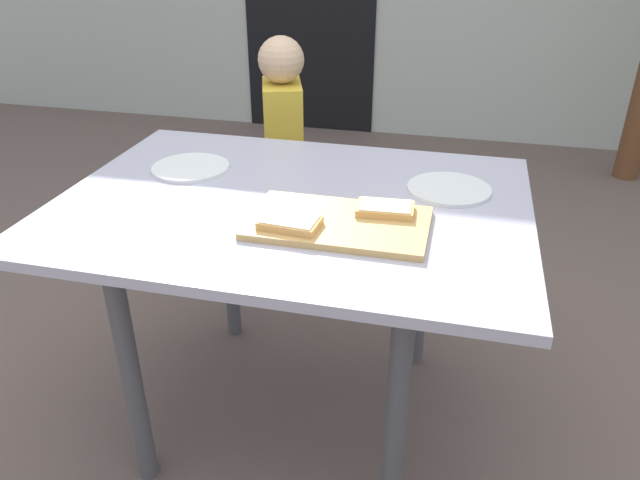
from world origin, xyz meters
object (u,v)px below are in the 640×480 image
Objects in this scene: plate_white_right at (449,189)px; pizza_slice_near_left at (290,223)px; child_left at (284,152)px; dining_table at (293,229)px; cutting_board at (339,223)px; plate_white_left at (191,168)px; pizza_slice_far_right at (385,209)px.

pizza_slice_near_left is at bearing -135.86° from plate_white_right.
child_left is (-0.64, 0.58, -0.16)m from plate_white_right.
dining_table is at bearing 104.66° from pizza_slice_near_left.
cutting_board is 1.90× the size of plate_white_right.
cutting_board is 0.56m from plate_white_left.
cutting_board reaches higher than dining_table.
pizza_slice_far_right reaches higher than plate_white_right.
dining_table is 0.78m from child_left.
pizza_slice_far_right is at bearing -17.46° from plate_white_left.
plate_white_right and plate_white_left have the same top height.
cutting_board is 2.95× the size of pizza_slice_near_left.
pizza_slice_near_left is 0.64× the size of plate_white_right.
plate_white_left is (-0.49, 0.25, -0.00)m from cutting_board.
plate_white_right is (0.39, 0.16, 0.09)m from dining_table.
dining_table is 5.43× the size of plate_white_right.
dining_table is at bearing -21.34° from plate_white_left.
pizza_slice_far_right is at bearing -11.80° from dining_table.
dining_table is 0.28m from pizza_slice_far_right.
plate_white_left is (-0.59, 0.19, -0.02)m from pizza_slice_far_right.
cutting_board is at bearing -131.52° from plate_white_right.
cutting_board is at bearing -146.56° from pizza_slice_far_right.
child_left reaches higher than cutting_board.
dining_table is at bearing 141.47° from cutting_board.
pizza_slice_near_left is at bearing -149.41° from cutting_board.
plate_white_right is 0.22× the size of child_left.
pizza_slice_near_left is (-0.10, -0.06, 0.02)m from cutting_board.
pizza_slice_far_right is 0.14× the size of child_left.
plate_white_right is at bearing 48.48° from cutting_board.
dining_table is 2.86× the size of cutting_board.
plate_white_right is at bearing 55.59° from pizza_slice_far_right.
child_left is at bearing 80.85° from plate_white_left.
pizza_slice_far_right is 0.64× the size of plate_white_left.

